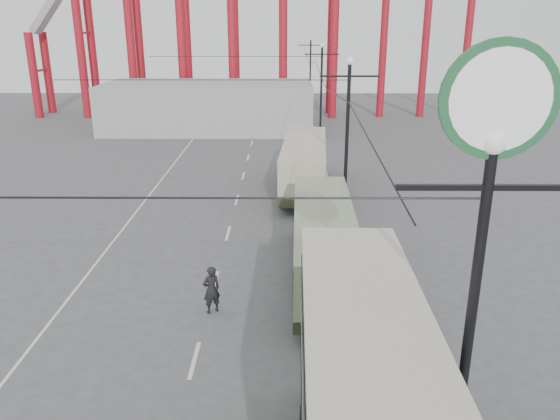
{
  "coord_description": "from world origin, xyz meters",
  "views": [
    {
      "loc": [
        2.05,
        -12.08,
        10.99
      ],
      "look_at": [
        1.91,
        11.23,
        3.0
      ],
      "focal_mm": 35.0,
      "sensor_mm": 36.0,
      "label": 1
    }
  ],
  "objects_px": {
    "single_decker_cream": "(304,164)",
    "pedestrian": "(211,290)",
    "single_decker_green": "(324,241)",
    "lamp_post_near": "(485,211)"
  },
  "relations": [
    {
      "from": "lamp_post_near",
      "to": "pedestrian",
      "type": "bearing_deg",
      "value": 121.76
    },
    {
      "from": "lamp_post_near",
      "to": "single_decker_green",
      "type": "height_order",
      "value": "lamp_post_near"
    },
    {
      "from": "single_decker_cream",
      "to": "single_decker_green",
      "type": "bearing_deg",
      "value": -84.56
    },
    {
      "from": "lamp_post_near",
      "to": "single_decker_cream",
      "type": "bearing_deg",
      "value": 94.48
    },
    {
      "from": "pedestrian",
      "to": "lamp_post_near",
      "type": "bearing_deg",
      "value": 89.71
    },
    {
      "from": "lamp_post_near",
      "to": "single_decker_cream",
      "type": "relative_size",
      "value": 0.95
    },
    {
      "from": "single_decker_green",
      "to": "single_decker_cream",
      "type": "xyz_separation_m",
      "value": [
        -0.37,
        13.65,
        0.13
      ]
    },
    {
      "from": "single_decker_green",
      "to": "single_decker_cream",
      "type": "distance_m",
      "value": 13.65
    },
    {
      "from": "single_decker_green",
      "to": "pedestrian",
      "type": "xyz_separation_m",
      "value": [
        -4.64,
        -3.04,
        -0.83
      ]
    },
    {
      "from": "single_decker_cream",
      "to": "pedestrian",
      "type": "relative_size",
      "value": 5.7
    }
  ]
}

